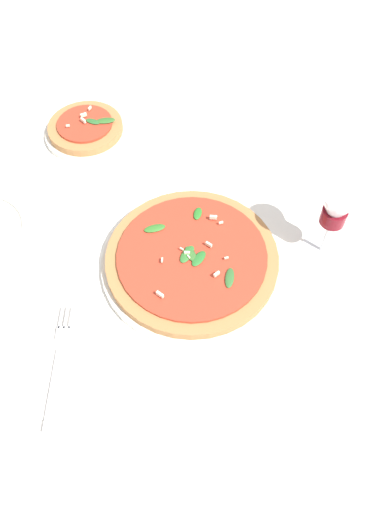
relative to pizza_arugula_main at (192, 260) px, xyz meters
name	(u,v)px	position (x,y,z in m)	size (l,w,h in m)	color
ground_plane	(177,280)	(-0.04, 0.02, -0.02)	(6.00, 6.00, 0.00)	silver
pizza_arugula_main	(192,260)	(0.00, 0.00, 0.00)	(0.34, 0.34, 0.05)	silver
pizza_personal_side	(86,129)	(0.31, 0.31, 0.00)	(0.19, 0.19, 0.05)	silver
wine_glass	(336,210)	(0.08, -0.24, 0.11)	(0.08, 0.08, 0.17)	white
napkin	(57,372)	(-0.26, 0.18, -0.01)	(0.18, 0.14, 0.01)	silver
fork	(57,366)	(-0.25, 0.18, -0.01)	(0.22, 0.06, 0.00)	silver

